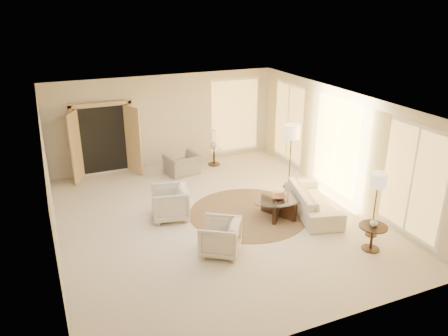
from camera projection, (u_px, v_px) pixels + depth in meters
name	position (u px, v px, depth m)	size (l,w,h in m)	color
room	(215.00, 164.00, 9.85)	(7.04, 8.04, 2.83)	beige
windows_right	(338.00, 146.00, 11.21)	(0.10, 6.40, 2.40)	#F0BE60
window_back_corner	(235.00, 116.00, 14.09)	(1.70, 0.10, 2.40)	#F0BE60
curtains_right	(316.00, 138.00, 11.98)	(0.06, 5.20, 2.60)	#D0C28A
french_doors	(104.00, 141.00, 12.55)	(1.95, 0.66, 2.16)	tan
area_rug	(248.00, 213.00, 10.64)	(2.88, 2.88, 0.01)	#3C291C
sofa	(313.00, 201.00, 10.58)	(2.15, 0.84, 0.63)	beige
armchair_left	(170.00, 201.00, 10.28)	(0.83, 0.78, 0.85)	beige
armchair_right	(220.00, 236.00, 8.87)	(0.77, 0.72, 0.79)	beige
accent_chair	(183.00, 161.00, 12.86)	(0.94, 0.61, 0.82)	gray
coffee_table	(279.00, 205.00, 10.40)	(1.42, 1.42, 0.47)	black
end_table	(372.00, 233.00, 8.98)	(0.58, 0.58, 0.55)	black
side_table	(214.00, 154.00, 13.61)	(0.49, 0.49, 0.57)	#2D2518
floor_lamp_near	(292.00, 134.00, 11.56)	(0.43, 0.43, 1.79)	#2D2518
floor_lamp_far	(378.00, 183.00, 9.21)	(0.36, 0.36, 1.48)	#2D2518
bowl	(279.00, 197.00, 10.32)	(0.30, 0.30, 0.07)	brown
end_vase	(374.00, 222.00, 8.89)	(0.17, 0.17, 0.17)	silver
side_vase	(214.00, 144.00, 13.48)	(0.22, 0.22, 0.23)	silver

